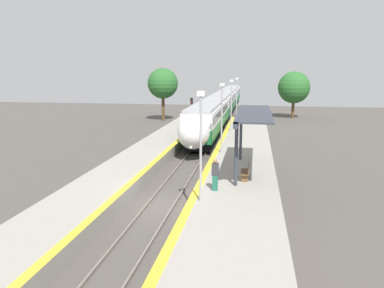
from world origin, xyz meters
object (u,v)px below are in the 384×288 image
at_px(lamppost_farthest, 237,95).
at_px(platform_bench, 246,171).
at_px(lamppost_mid, 222,113).
at_px(person_waiting, 215,174).
at_px(railway_signal, 192,111).
at_px(lamppost_near, 201,139).
at_px(train, 223,103).
at_px(lamppost_far, 231,102).

bearing_deg(lamppost_farthest, platform_bench, -85.90).
bearing_deg(platform_bench, lamppost_mid, 106.77).
height_order(person_waiting, railway_signal, railway_signal).
distance_m(platform_bench, lamppost_near, 5.30).
xyz_separation_m(person_waiting, railway_signal, (-5.33, 24.05, 0.66)).
xyz_separation_m(train, platform_bench, (4.45, -36.04, -0.79)).
xyz_separation_m(railway_signal, lamppost_mid, (4.82, -14.74, 1.48)).
height_order(train, lamppost_far, lamppost_far).
distance_m(platform_bench, lamppost_farthest, 29.18).
distance_m(train, lamppost_farthest, 7.64).
bearing_deg(lamppost_farthest, train, 108.55).
height_order(railway_signal, lamppost_farthest, lamppost_farthest).
height_order(lamppost_near, lamppost_farthest, same).
height_order(train, platform_bench, train).
relative_size(train, lamppost_mid, 11.20).
bearing_deg(platform_bench, lamppost_far, 96.61).
relative_size(railway_signal, lamppost_near, 0.77).
bearing_deg(lamppost_farthest, lamppost_near, -90.00).
height_order(platform_bench, lamppost_far, lamppost_far).
distance_m(train, platform_bench, 36.32).
xyz_separation_m(lamppost_near, lamppost_far, (0.00, 22.09, 0.00)).
bearing_deg(lamppost_near, platform_bench, 63.35).
distance_m(person_waiting, railway_signal, 24.64).
height_order(lamppost_far, lamppost_farthest, same).
bearing_deg(lamppost_near, lamppost_far, 90.00).
xyz_separation_m(train, lamppost_near, (2.37, -40.19, 1.76)).
bearing_deg(lamppost_mid, lamppost_far, 90.00).
height_order(train, lamppost_near, lamppost_near).
distance_m(lamppost_mid, lamppost_far, 11.05).
xyz_separation_m(train, lamppost_farthest, (2.37, -7.05, 1.76)).
xyz_separation_m(platform_bench, railway_signal, (-6.90, 21.64, 1.08)).
height_order(person_waiting, lamppost_mid, lamppost_mid).
xyz_separation_m(lamppost_mid, lamppost_far, (0.00, 11.05, 0.00)).
height_order(train, railway_signal, railway_signal).
relative_size(person_waiting, lamppost_mid, 0.32).
distance_m(train, lamppost_mid, 29.29).
bearing_deg(platform_bench, railway_signal, 107.68).
height_order(train, lamppost_farthest, lamppost_farthest).
relative_size(train, railway_signal, 14.61).
relative_size(railway_signal, lamppost_mid, 0.77).
bearing_deg(lamppost_near, train, 93.37).
xyz_separation_m(railway_signal, lamppost_far, (4.82, -3.70, 1.48)).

